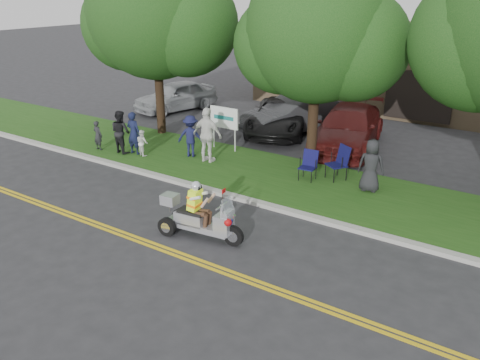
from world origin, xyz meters
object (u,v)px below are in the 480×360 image
Objects in this scene: spectator_adult_left at (134,133)px; parked_car_left at (295,114)px; lawn_chair_b at (309,163)px; parked_car_far_left at (176,96)px; trike_scooter at (198,218)px; spectator_adult_mid at (121,132)px; lawn_chair_a at (340,160)px; parked_car_right at (348,128)px; spectator_adult_right at (208,135)px; parked_car_mid at (279,117)px.

parked_car_left is (3.37, 6.27, -0.11)m from spectator_adult_left.
parked_car_far_left is (-10.17, 5.21, 0.10)m from lawn_chair_b.
lawn_chair_b is at bearing 77.09° from trike_scooter.
trike_scooter is 10.40m from parked_car_left.
spectator_adult_mid is 7.32m from parked_car_far_left.
spectator_adult_mid is at bearing 13.58° from spectator_adult_left.
parked_car_left is (-2.68, 10.05, 0.26)m from trike_scooter.
parked_car_right is at bearing 141.67° from lawn_chair_a.
lawn_chair_b is 0.60× the size of spectator_adult_mid.
spectator_adult_left is (-6.05, 3.78, 0.37)m from trike_scooter.
lawn_chair_b is 0.49× the size of spectator_adult_right.
parked_car_left is at bearing -122.86° from spectator_adult_left.
spectator_adult_mid is 0.37× the size of parked_car_far_left.
lawn_chair_b is at bearing -71.09° from parked_car_mid.
lawn_chair_b is at bearing -111.85° from lawn_chair_a.
lawn_chair_b is 0.20× the size of parked_car_left.
parked_car_right reaches higher than lawn_chair_b.
spectator_adult_mid is (-0.51, -0.17, 0.01)m from spectator_adult_left.
parked_car_left is (0.54, 5.46, -0.29)m from spectator_adult_right.
parked_car_far_left is (-10.98, 4.62, 0.01)m from lawn_chair_a.
spectator_adult_mid is 7.52m from parked_car_left.
lawn_chair_b is (-0.81, -0.58, -0.08)m from lawn_chair_a.
parked_car_far_left is 6.93m from parked_car_left.
parked_car_left is (6.93, -0.22, 0.05)m from parked_car_far_left.
trike_scooter reaches higher than lawn_chair_b.
spectator_adult_left is 0.36× the size of parked_car_far_left.
spectator_adult_left is at bearing -155.56° from spectator_adult_mid.
parked_car_left is (3.88, 6.44, -0.11)m from spectator_adult_mid.
spectator_adult_left is at bearing -133.42° from lawn_chair_a.
spectator_adult_right is 0.45× the size of parked_car_far_left.
parked_car_far_left is at bearing 126.51° from trike_scooter.
spectator_adult_left reaches higher than trike_scooter.
parked_car_left reaches higher than parked_car_far_left.
spectator_adult_left is at bearing 141.42° from trike_scooter.
lawn_chair_a is 7.66m from spectator_adult_left.
parked_car_far_left is at bearing -59.14° from spectator_adult_mid.
trike_scooter is at bearing -33.18° from parked_car_far_left.
parked_car_right is at bearing -133.60° from spectator_adult_mid.
spectator_adult_mid reaches higher than trike_scooter.
parked_car_right is at bearing 82.66° from trike_scooter.
spectator_adult_mid is 6.89m from parked_car_mid.
parked_car_right is (0.12, 9.25, 0.26)m from trike_scooter.
spectator_adult_left is 0.29× the size of parked_car_right.
lawn_chair_a is at bearing 30.72° from lawn_chair_b.
spectator_adult_mid is at bearing 144.57° from trike_scooter.
lawn_chair_b is 0.22× the size of parked_car_far_left.
trike_scooter is 1.45× the size of spectator_adult_mid.
spectator_adult_mid reaches higher than parked_car_far_left.
spectator_adult_right reaches higher than parked_car_right.
parked_car_far_left is (-9.61, 10.27, 0.21)m from trike_scooter.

